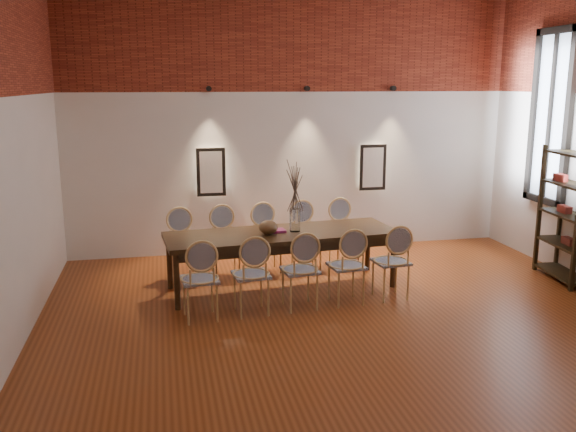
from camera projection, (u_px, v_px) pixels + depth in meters
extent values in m
cube|color=brown|center=(362.00, 333.00, 6.56)|extent=(7.00, 7.00, 0.02)
cube|color=silver|center=(292.00, 124.00, 9.53)|extent=(7.00, 0.10, 4.00)
cube|color=maroon|center=(294.00, 41.00, 9.19)|extent=(7.00, 0.02, 1.50)
cube|color=#FFEAC6|center=(211.00, 172.00, 9.32)|extent=(0.36, 0.06, 0.66)
cube|color=#FFEAC6|center=(372.00, 167.00, 9.84)|extent=(0.36, 0.06, 0.66)
cylinder|color=black|center=(209.00, 89.00, 9.03)|extent=(0.08, 0.10, 0.08)
cylinder|color=black|center=(307.00, 88.00, 9.33)|extent=(0.08, 0.10, 0.08)
cylinder|color=black|center=(393.00, 88.00, 9.61)|extent=(0.08, 0.10, 0.08)
cube|color=silver|center=(552.00, 117.00, 8.71)|extent=(0.02, 0.78, 2.38)
cube|color=black|center=(550.00, 117.00, 8.70)|extent=(0.08, 0.90, 2.50)
cube|color=black|center=(550.00, 117.00, 8.70)|extent=(0.06, 0.06, 2.40)
cube|color=#372312|center=(282.00, 260.00, 7.93)|extent=(3.04, 1.22, 0.75)
cylinder|color=silver|center=(295.00, 220.00, 7.87)|extent=(0.14, 0.14, 0.30)
ellipsoid|color=brown|center=(268.00, 227.00, 7.73)|extent=(0.24, 0.24, 0.18)
cube|color=#861F57|center=(275.00, 231.00, 7.86)|extent=(0.28, 0.20, 0.03)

